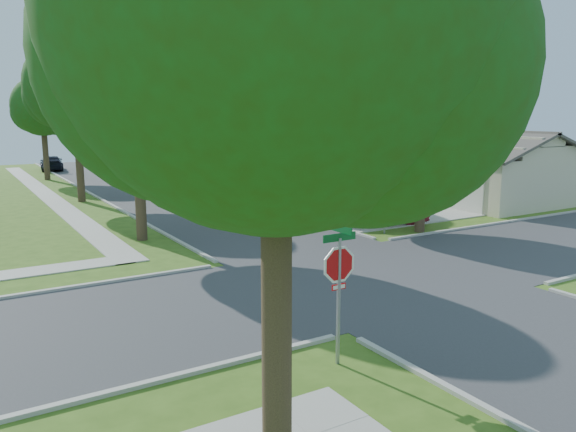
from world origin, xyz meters
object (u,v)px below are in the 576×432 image
Objects in this scene: car_driveway at (380,209)px; car_curb_east at (159,170)px; tree_w_far at (43,109)px; tree_e_near at (330,103)px; tree_ne_corner at (426,103)px; tree_e_mid at (225,97)px; car_curb_west at (52,163)px; house_ne_far at (302,155)px; stop_sign_sw at (339,270)px; tree_e_far at (161,104)px; stop_sign_ne at (386,188)px; tree_w_mid at (76,90)px; tree_sw_corner at (279,29)px; house_ne_near at (456,172)px; tree_w_near at (136,89)px.

car_curb_east is at bearing 29.36° from car_driveway.
tree_w_far is 1.83× the size of car_driveway.
tree_ne_corner is (1.61, -4.80, -0.05)m from tree_e_near.
tree_e_mid reaches higher than car_curb_west.
house_ne_far is at bearing -13.64° from tree_w_far.
tree_ne_corner is at bearing -69.72° from tree_w_far.
car_curb_west is (1.45, 7.62, -4.84)m from tree_w_far.
tree_e_far is at bearing 76.27° from stop_sign_sw.
tree_ne_corner is 26.91m from house_ne_far.
car_curb_east is at bearing -113.23° from tree_e_far.
stop_sign_sw is at bearing 159.06° from car_driveway.
tree_w_mid reaches higher than stop_sign_ne.
house_ne_far is (23.43, 35.99, -4.75)m from tree_sw_corner.
tree_w_mid is 13.54m from car_curb_east.
tree_e_mid is 11.03m from car_curb_east.
stop_sign_ne is 37.78m from car_curb_west.
tree_sw_corner is at bearing -127.30° from tree_e_near.
tree_e_far is 0.64× the size of house_ne_near.
tree_w_mid is at bearing 84.30° from tree_sw_corner.
tree_w_near is 12.02m from tree_ne_corner.
stop_sign_sw is 0.33× the size of tree_w_near.
tree_w_near is (-9.40, 0.00, 0.47)m from tree_e_near.
tree_w_mid reaches higher than car_curb_east.
tree_w_mid reaches higher than tree_ne_corner.
tree_w_mid reaches higher than tree_w_near.
tree_e_mid is at bearing 118.01° from car_curb_west.
tree_e_far is 26.71m from tree_w_near.
house_ne_near is at bearing 10.04° from tree_e_near.
car_curb_west is at bearing 86.01° from tree_w_mid.
tree_e_mid is at bearing -54.10° from tree_w_far.
tree_w_mid is at bearing 154.12° from house_ne_near.
tree_sw_corner is 2.44× the size of car_curb_east.
tree_w_mid reaches higher than car_curb_west.
house_ne_far is (20.64, -5.01, -3.99)m from tree_w_far.
car_curb_east is (-3.16, 26.18, -4.93)m from tree_ne_corner.
house_ne_far is 3.48× the size of car_curb_east.
house_ne_far is (20.69, 33.70, -0.51)m from stop_sign_sw.
tree_w_far is (-9.41, 13.00, -0.75)m from tree_e_mid.
car_driveway is at bearing 54.73° from stop_sign_ne.
house_ne_near is 3.10× the size of car_driveway.
tree_w_mid is (-9.39, 12.00, 0.85)m from tree_e_near.
car_curb_west is (-19.19, 30.63, -0.85)m from house_ne_near.
tree_e_far is at bearing 93.09° from tree_ne_corner.
stop_sign_sw reaches higher than car_curb_west.
tree_e_near is at bearing -169.96° from house_ne_near.
tree_w_mid is 0.70× the size of house_ne_near.
tree_w_far is 31.77m from tree_ne_corner.
tree_w_far reaches higher than car_curb_east.
house_ne_near is at bearing 5.51° from tree_w_near.
tree_ne_corner reaches higher than car_curb_west.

